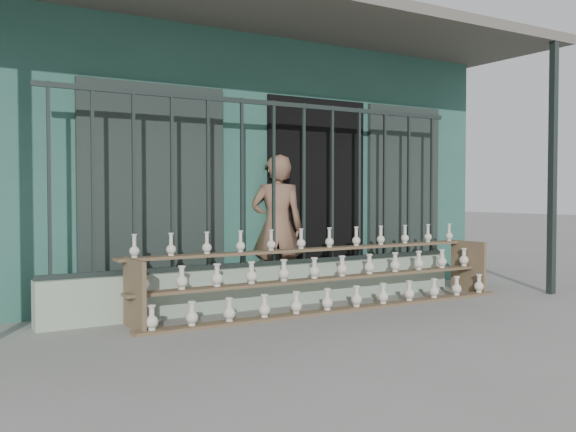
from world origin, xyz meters
TOP-DOWN VIEW (x-y plane):
  - ground at (0.00, 0.00)m, footprint 60.00×60.00m
  - workshop_building at (0.00, 4.23)m, footprint 7.40×6.60m
  - parapet_wall at (0.00, 1.30)m, footprint 5.00×0.20m
  - security_fence at (-0.00, 1.30)m, footprint 5.00×0.04m
  - shelf_rack at (0.45, 0.89)m, footprint 4.50×0.68m
  - elderly_woman at (0.27, 1.68)m, footprint 0.73×0.63m

SIDE VIEW (x-z plane):
  - ground at x=0.00m, z-range 0.00..0.00m
  - parapet_wall at x=0.00m, z-range 0.00..0.45m
  - shelf_rack at x=0.45m, z-range -0.07..0.79m
  - elderly_woman at x=0.27m, z-range 0.00..1.69m
  - security_fence at x=0.00m, z-range 0.45..2.25m
  - workshop_building at x=0.00m, z-range 0.02..3.23m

